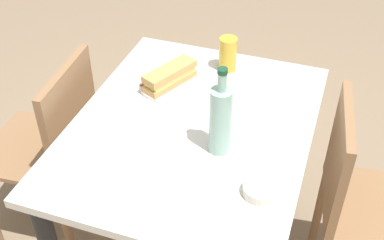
{
  "coord_description": "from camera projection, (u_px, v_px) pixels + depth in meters",
  "views": [
    {
      "loc": [
        -1.23,
        -0.43,
        1.83
      ],
      "look_at": [
        0.0,
        0.0,
        0.79
      ],
      "focal_mm": 46.43,
      "sensor_mm": 36.0,
      "label": 1
    }
  ],
  "objects": [
    {
      "name": "water_bottle",
      "position": [
        220.0,
        119.0,
        1.51
      ],
      "size": [
        0.07,
        0.07,
        0.3
      ],
      "color": "#99C6B7",
      "rests_on": "dining_table"
    },
    {
      "name": "dining_table",
      "position": [
        192.0,
        154.0,
        1.76
      ],
      "size": [
        1.0,
        0.79,
        0.77
      ],
      "color": "silver",
      "rests_on": "ground"
    },
    {
      "name": "knife_near",
      "position": [
        158.0,
        79.0,
        1.87
      ],
      "size": [
        0.15,
        0.11,
        0.01
      ],
      "color": "silver",
      "rests_on": "plate_near"
    },
    {
      "name": "chair_far",
      "position": [
        54.0,
        144.0,
        2.0
      ],
      "size": [
        0.43,
        0.43,
        0.87
      ],
      "color": "#936B47",
      "rests_on": "ground"
    },
    {
      "name": "plate_near",
      "position": [
        170.0,
        85.0,
        1.85
      ],
      "size": [
        0.23,
        0.23,
        0.01
      ],
      "primitive_type": "cylinder",
      "color": "white",
      "rests_on": "dining_table"
    },
    {
      "name": "beer_glass",
      "position": [
        228.0,
        54.0,
        1.91
      ],
      "size": [
        0.07,
        0.07,
        0.14
      ],
      "primitive_type": "cylinder",
      "color": "gold",
      "rests_on": "dining_table"
    },
    {
      "name": "chair_near",
      "position": [
        358.0,
        199.0,
        1.77
      ],
      "size": [
        0.45,
        0.45,
        0.87
      ],
      "color": "#936B47",
      "rests_on": "ground"
    },
    {
      "name": "olive_bowl",
      "position": [
        260.0,
        190.0,
        1.42
      ],
      "size": [
        0.1,
        0.1,
        0.03
      ],
      "primitive_type": "cylinder",
      "color": "silver",
      "rests_on": "dining_table"
    },
    {
      "name": "baguette_sandwich_near",
      "position": [
        170.0,
        76.0,
        1.82
      ],
      "size": [
        0.23,
        0.15,
        0.07
      ],
      "color": "tan",
      "rests_on": "plate_near"
    }
  ]
}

